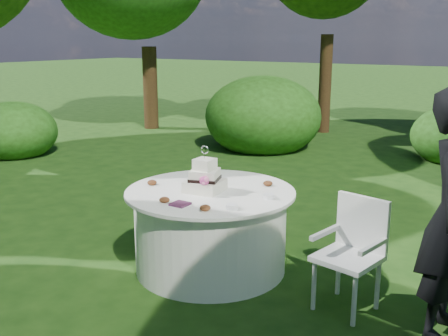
{
  "coord_description": "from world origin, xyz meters",
  "views": [
    {
      "loc": [
        2.6,
        -3.8,
        2.12
      ],
      "look_at": [
        0.15,
        0.0,
        1.0
      ],
      "focal_mm": 42.0,
      "sensor_mm": 36.0,
      "label": 1
    }
  ],
  "objects_px": {
    "napkins": "(180,204)",
    "chair": "(354,246)",
    "table": "(211,229)",
    "cake": "(205,179)"
  },
  "relations": [
    {
      "from": "table",
      "to": "chair",
      "type": "xyz_separation_m",
      "value": [
        1.36,
        0.03,
        0.13
      ]
    },
    {
      "from": "chair",
      "to": "napkins",
      "type": "bearing_deg",
      "value": -158.33
    },
    {
      "from": "napkins",
      "to": "table",
      "type": "relative_size",
      "value": 0.09
    },
    {
      "from": "table",
      "to": "chair",
      "type": "height_order",
      "value": "chair"
    },
    {
      "from": "table",
      "to": "cake",
      "type": "bearing_deg",
      "value": -114.93
    },
    {
      "from": "napkins",
      "to": "chair",
      "type": "bearing_deg",
      "value": 21.67
    },
    {
      "from": "table",
      "to": "napkins",
      "type": "bearing_deg",
      "value": -85.88
    },
    {
      "from": "cake",
      "to": "chair",
      "type": "height_order",
      "value": "cake"
    },
    {
      "from": "napkins",
      "to": "chair",
      "type": "distance_m",
      "value": 1.45
    },
    {
      "from": "napkins",
      "to": "chair",
      "type": "relative_size",
      "value": 0.15
    }
  ]
}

